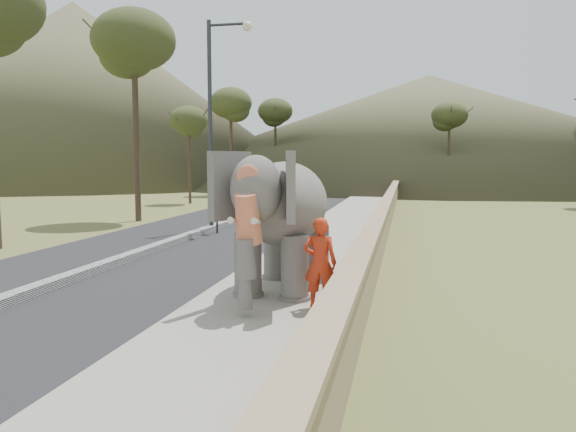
% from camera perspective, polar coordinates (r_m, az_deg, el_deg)
% --- Properties ---
extents(ground, '(160.00, 160.00, 0.00)m').
position_cam_1_polar(ground, '(9.48, -3.40, -11.29)').
color(ground, olive).
rests_on(ground, ground).
extents(road, '(7.00, 120.00, 0.03)m').
position_cam_1_polar(road, '(20.34, -9.55, -2.12)').
color(road, black).
rests_on(road, ground).
extents(median, '(0.35, 120.00, 0.22)m').
position_cam_1_polar(median, '(20.33, -9.55, -1.85)').
color(median, black).
rests_on(median, ground).
extents(walkway, '(3.00, 120.00, 0.15)m').
position_cam_1_polar(walkway, '(19.09, 4.57, -2.39)').
color(walkway, '#9E9687').
rests_on(walkway, ground).
extents(parapet, '(0.30, 120.00, 1.10)m').
position_cam_1_polar(parapet, '(18.89, 9.55, -1.08)').
color(parapet, tan).
rests_on(parapet, ground).
extents(lamppost, '(1.76, 0.36, 8.00)m').
position_cam_1_polar(lamppost, '(21.91, -7.16, 11.21)').
color(lamppost, '#2C2C31').
rests_on(lamppost, ground).
extents(signboard, '(0.60, 0.08, 2.40)m').
position_cam_1_polar(signboard, '(21.03, -7.26, 2.63)').
color(signboard, '#2D2D33').
rests_on(signboard, ground).
extents(hill_left, '(60.00, 60.00, 22.00)m').
position_cam_1_polar(hill_left, '(75.92, -20.74, 11.63)').
color(hill_left, brown).
rests_on(hill_left, ground).
extents(hill_far, '(80.00, 80.00, 14.00)m').
position_cam_1_polar(hill_far, '(78.90, 13.98, 8.68)').
color(hill_far, brown).
rests_on(hill_far, ground).
extents(elephant_and_man, '(2.35, 3.92, 2.73)m').
position_cam_1_polar(elephant_and_man, '(11.35, -0.31, -0.68)').
color(elephant_and_man, slate).
rests_on(elephant_and_man, ground).
extents(motorcyclist, '(1.05, 1.78, 1.86)m').
position_cam_1_polar(motorcyclist, '(30.37, 2.78, 1.90)').
color(motorcyclist, maroon).
rests_on(motorcyclist, ground).
extents(trees, '(48.38, 43.74, 9.60)m').
position_cam_1_polar(trees, '(36.27, 7.30, 7.85)').
color(trees, '#473828').
rests_on(trees, ground).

